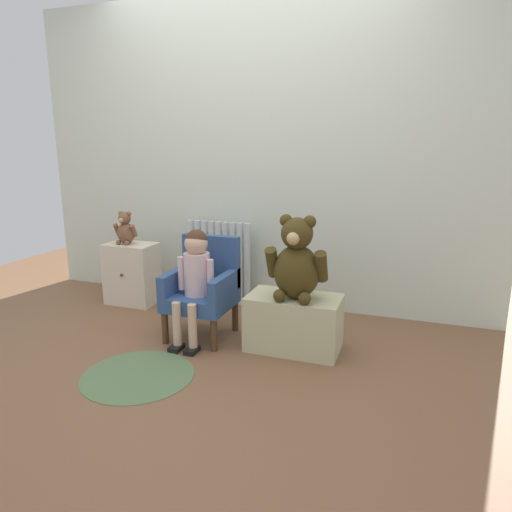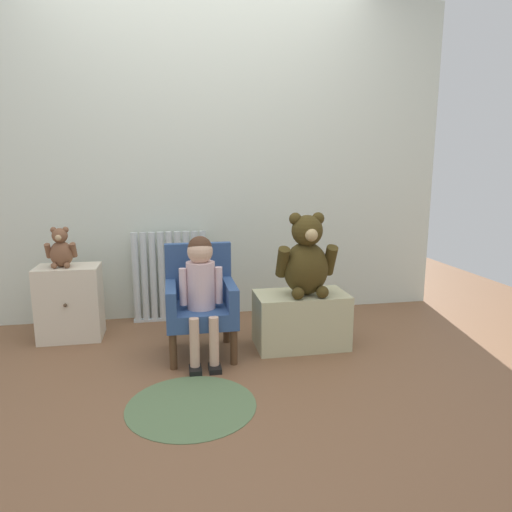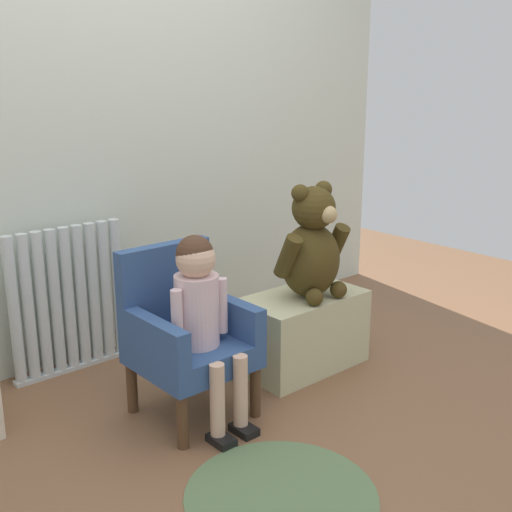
# 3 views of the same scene
# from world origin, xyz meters

# --- Properties ---
(ground_plane) EXTENTS (6.00, 6.00, 0.00)m
(ground_plane) POSITION_xyz_m (0.00, 0.00, 0.00)
(ground_plane) COLOR brown
(back_wall) EXTENTS (3.80, 0.05, 2.40)m
(back_wall) POSITION_xyz_m (0.00, 1.26, 1.20)
(back_wall) COLOR silver
(back_wall) RESTS_ON ground_plane
(radiator) EXTENTS (0.56, 0.05, 0.68)m
(radiator) POSITION_xyz_m (-0.25, 1.14, 0.34)
(radiator) COLOR silver
(radiator) RESTS_ON ground_plane
(child_armchair) EXTENTS (0.41, 0.42, 0.67)m
(child_armchair) POSITION_xyz_m (-0.07, 0.48, 0.34)
(child_armchair) COLOR #304D7F
(child_armchair) RESTS_ON ground_plane
(child_figure) EXTENTS (0.25, 0.35, 0.75)m
(child_figure) POSITION_xyz_m (-0.07, 0.37, 0.49)
(child_figure) COLOR beige
(child_figure) RESTS_ON ground_plane
(low_bench) EXTENTS (0.58, 0.33, 0.35)m
(low_bench) POSITION_xyz_m (0.57, 0.46, 0.18)
(low_bench) COLOR #BFBB8E
(low_bench) RESTS_ON ground_plane
(large_teddy_bear) EXTENTS (0.38, 0.27, 0.52)m
(large_teddy_bear) POSITION_xyz_m (0.58, 0.43, 0.58)
(large_teddy_bear) COLOR #413414
(large_teddy_bear) RESTS_ON low_bench
(floor_rug) EXTENTS (0.63, 0.63, 0.01)m
(floor_rug) POSITION_xyz_m (-0.17, -0.18, 0.00)
(floor_rug) COLOR #57714A
(floor_rug) RESTS_ON ground_plane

